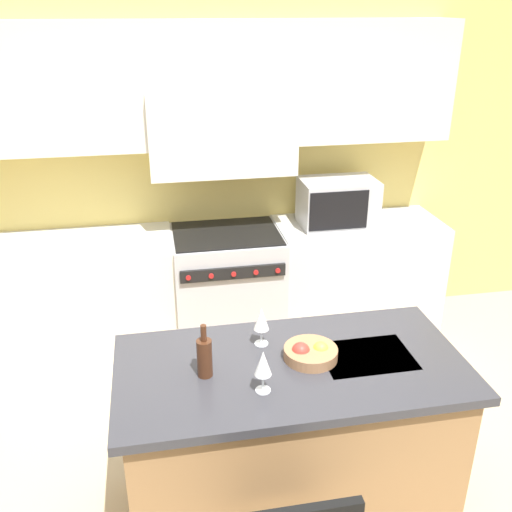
{
  "coord_description": "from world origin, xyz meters",
  "views": [
    {
      "loc": [
        -0.52,
        -2.02,
        2.49
      ],
      "look_at": [
        0.04,
        0.91,
        1.17
      ],
      "focal_mm": 40.0,
      "sensor_mm": 36.0,
      "label": 1
    }
  ],
  "objects_px": {
    "fruit_bowl": "(310,353)",
    "wine_glass_near": "(263,364)",
    "wine_bottle": "(205,357)",
    "wine_glass_far": "(261,320)",
    "range_stove": "(227,287)",
    "microwave": "(338,202)"
  },
  "relations": [
    {
      "from": "fruit_bowl",
      "to": "wine_glass_near",
      "type": "bearing_deg",
      "value": -142.79
    },
    {
      "from": "wine_bottle",
      "to": "wine_glass_far",
      "type": "relative_size",
      "value": 1.29
    },
    {
      "from": "range_stove",
      "to": "wine_glass_far",
      "type": "relative_size",
      "value": 4.47
    },
    {
      "from": "microwave",
      "to": "fruit_bowl",
      "type": "xyz_separation_m",
      "value": [
        -0.7,
        -1.73,
        -0.15
      ]
    },
    {
      "from": "wine_bottle",
      "to": "range_stove",
      "type": "bearing_deg",
      "value": 78.99
    },
    {
      "from": "wine_glass_near",
      "to": "fruit_bowl",
      "type": "xyz_separation_m",
      "value": [
        0.27,
        0.21,
        -0.11
      ]
    },
    {
      "from": "range_stove",
      "to": "wine_glass_near",
      "type": "relative_size",
      "value": 4.47
    },
    {
      "from": "wine_bottle",
      "to": "microwave",
      "type": "bearing_deg",
      "value": 55.73
    },
    {
      "from": "wine_glass_far",
      "to": "fruit_bowl",
      "type": "xyz_separation_m",
      "value": [
        0.21,
        -0.17,
        -0.11
      ]
    },
    {
      "from": "range_stove",
      "to": "microwave",
      "type": "relative_size",
      "value": 1.61
    },
    {
      "from": "microwave",
      "to": "wine_glass_near",
      "type": "bearing_deg",
      "value": -116.58
    },
    {
      "from": "range_stove",
      "to": "microwave",
      "type": "xyz_separation_m",
      "value": [
        0.87,
        0.02,
        0.64
      ]
    },
    {
      "from": "microwave",
      "to": "fruit_bowl",
      "type": "height_order",
      "value": "microwave"
    },
    {
      "from": "range_stove",
      "to": "microwave",
      "type": "bearing_deg",
      "value": 1.23
    },
    {
      "from": "range_stove",
      "to": "fruit_bowl",
      "type": "distance_m",
      "value": 1.79
    },
    {
      "from": "microwave",
      "to": "range_stove",
      "type": "bearing_deg",
      "value": -178.77
    },
    {
      "from": "wine_bottle",
      "to": "fruit_bowl",
      "type": "xyz_separation_m",
      "value": [
        0.51,
        0.04,
        -0.07
      ]
    },
    {
      "from": "wine_glass_near",
      "to": "fruit_bowl",
      "type": "bearing_deg",
      "value": 37.21
    },
    {
      "from": "wine_glass_near",
      "to": "wine_glass_far",
      "type": "relative_size",
      "value": 1.0
    },
    {
      "from": "microwave",
      "to": "wine_glass_far",
      "type": "relative_size",
      "value": 2.78
    },
    {
      "from": "wine_glass_near",
      "to": "wine_glass_far",
      "type": "bearing_deg",
      "value": 79.95
    },
    {
      "from": "wine_glass_far",
      "to": "wine_bottle",
      "type": "bearing_deg",
      "value": -145.44
    }
  ]
}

